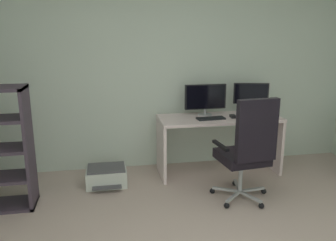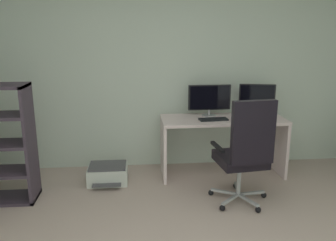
# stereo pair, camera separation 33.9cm
# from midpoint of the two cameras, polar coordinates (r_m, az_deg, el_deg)

# --- Properties ---
(wall_back) EXTENTS (5.11, 0.10, 2.65)m
(wall_back) POSITION_cam_midpoint_polar(r_m,az_deg,el_deg) (4.52, -3.29, 8.89)
(wall_back) COLOR silver
(wall_back) RESTS_ON ground
(desk) EXTENTS (1.50, 0.58, 0.73)m
(desk) POSITION_cam_midpoint_polar(r_m,az_deg,el_deg) (4.38, 6.16, -1.82)
(desk) COLOR white
(desk) RESTS_ON ground
(monitor_main) EXTENTS (0.53, 0.18, 0.39)m
(monitor_main) POSITION_cam_midpoint_polar(r_m,az_deg,el_deg) (4.37, 3.95, 3.70)
(monitor_main) COLOR #B2B5B7
(monitor_main) RESTS_ON desk
(monitor_secondary) EXTENTS (0.44, 0.18, 0.39)m
(monitor_secondary) POSITION_cam_midpoint_polar(r_m,az_deg,el_deg) (4.55, 11.38, 4.08)
(monitor_secondary) COLOR #B2B5B7
(monitor_secondary) RESTS_ON desk
(keyboard) EXTENTS (0.35, 0.16, 0.02)m
(keyboard) POSITION_cam_midpoint_polar(r_m,az_deg,el_deg) (4.20, 4.75, 0.33)
(keyboard) COLOR black
(keyboard) RESTS_ON desk
(computer_mouse) EXTENTS (0.07, 0.10, 0.03)m
(computer_mouse) POSITION_cam_midpoint_polar(r_m,az_deg,el_deg) (4.31, 8.39, 0.66)
(computer_mouse) COLOR black
(computer_mouse) RESTS_ON desk
(office_chair) EXTENTS (0.62, 0.64, 1.14)m
(office_chair) POSITION_cam_midpoint_polar(r_m,az_deg,el_deg) (3.60, 10.31, -4.55)
(office_chair) COLOR #B7BABC
(office_chair) RESTS_ON ground
(printer) EXTENTS (0.47, 0.43, 0.22)m
(printer) POSITION_cam_midpoint_polar(r_m,az_deg,el_deg) (4.22, -12.35, -8.91)
(printer) COLOR silver
(printer) RESTS_ON ground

